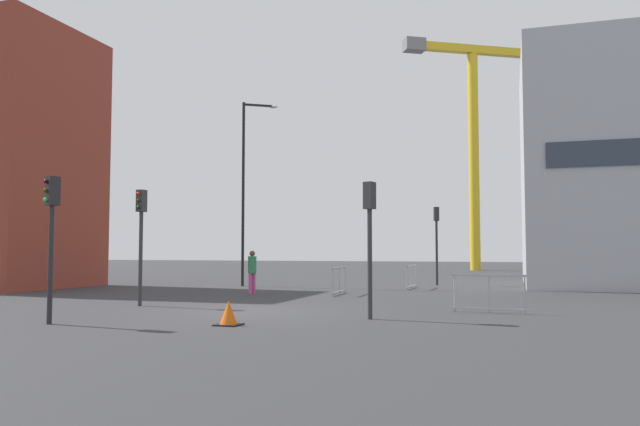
{
  "coord_description": "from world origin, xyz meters",
  "views": [
    {
      "loc": [
        7.17,
        -16.46,
        1.75
      ],
      "look_at": [
        0.0,
        6.46,
        3.2
      ],
      "focal_mm": 34.67,
      "sensor_mm": 36.0,
      "label": 1
    }
  ],
  "objects_px": {
    "construction_crane": "(478,115)",
    "traffic_light_crosswalk": "(141,227)",
    "traffic_light_near": "(436,233)",
    "traffic_light_island": "(51,223)",
    "pedestrian_walking": "(252,269)",
    "traffic_light_median": "(370,226)",
    "traffic_cone_striped": "(229,314)",
    "streetlamp_tall": "(247,180)"
  },
  "relations": [
    {
      "from": "traffic_light_median",
      "to": "traffic_light_island",
      "type": "xyz_separation_m",
      "value": [
        -7.04,
        -3.32,
        0.01
      ]
    },
    {
      "from": "traffic_cone_striped",
      "to": "construction_crane",
      "type": "bearing_deg",
      "value": 85.16
    },
    {
      "from": "traffic_light_median",
      "to": "pedestrian_walking",
      "type": "distance_m",
      "value": 10.06
    },
    {
      "from": "traffic_light_median",
      "to": "traffic_cone_striped",
      "type": "bearing_deg",
      "value": -142.23
    },
    {
      "from": "traffic_light_near",
      "to": "traffic_light_island",
      "type": "height_order",
      "value": "traffic_light_near"
    },
    {
      "from": "traffic_light_crosswalk",
      "to": "pedestrian_walking",
      "type": "height_order",
      "value": "traffic_light_crosswalk"
    },
    {
      "from": "construction_crane",
      "to": "traffic_light_median",
      "type": "xyz_separation_m",
      "value": [
        -0.74,
        -40.56,
        -11.37
      ]
    },
    {
      "from": "traffic_light_median",
      "to": "traffic_light_near",
      "type": "xyz_separation_m",
      "value": [
        -0.17,
        15.96,
        0.26
      ]
    },
    {
      "from": "traffic_light_median",
      "to": "pedestrian_walking",
      "type": "bearing_deg",
      "value": 131.12
    },
    {
      "from": "streetlamp_tall",
      "to": "traffic_light_island",
      "type": "distance_m",
      "value": 16.07
    },
    {
      "from": "traffic_light_near",
      "to": "traffic_light_crosswalk",
      "type": "bearing_deg",
      "value": -117.62
    },
    {
      "from": "construction_crane",
      "to": "traffic_light_near",
      "type": "relative_size",
      "value": 5.14
    },
    {
      "from": "traffic_light_median",
      "to": "traffic_light_near",
      "type": "bearing_deg",
      "value": 90.62
    },
    {
      "from": "streetlamp_tall",
      "to": "traffic_light_island",
      "type": "relative_size",
      "value": 2.58
    },
    {
      "from": "traffic_light_median",
      "to": "streetlamp_tall",
      "type": "bearing_deg",
      "value": 126.04
    },
    {
      "from": "traffic_light_near",
      "to": "traffic_light_crosswalk",
      "type": "distance_m",
      "value": 16.35
    },
    {
      "from": "construction_crane",
      "to": "traffic_light_crosswalk",
      "type": "height_order",
      "value": "construction_crane"
    },
    {
      "from": "traffic_light_near",
      "to": "traffic_cone_striped",
      "type": "bearing_deg",
      "value": -98.48
    },
    {
      "from": "traffic_light_crosswalk",
      "to": "pedestrian_walking",
      "type": "distance_m",
      "value": 6.32
    },
    {
      "from": "construction_crane",
      "to": "traffic_light_median",
      "type": "relative_size",
      "value": 5.76
    },
    {
      "from": "construction_crane",
      "to": "traffic_light_crosswalk",
      "type": "bearing_deg",
      "value": -102.26
    },
    {
      "from": "traffic_light_island",
      "to": "construction_crane",
      "type": "bearing_deg",
      "value": 79.94
    },
    {
      "from": "pedestrian_walking",
      "to": "traffic_cone_striped",
      "type": "distance_m",
      "value": 10.44
    },
    {
      "from": "pedestrian_walking",
      "to": "traffic_cone_striped",
      "type": "xyz_separation_m",
      "value": [
        3.67,
        -9.74,
        -0.74
      ]
    },
    {
      "from": "traffic_light_near",
      "to": "construction_crane",
      "type": "bearing_deg",
      "value": 87.88
    },
    {
      "from": "traffic_light_median",
      "to": "traffic_light_island",
      "type": "height_order",
      "value": "traffic_light_island"
    },
    {
      "from": "construction_crane",
      "to": "traffic_light_island",
      "type": "relative_size",
      "value": 5.74
    },
    {
      "from": "streetlamp_tall",
      "to": "traffic_cone_striped",
      "type": "bearing_deg",
      "value": -67.27
    },
    {
      "from": "pedestrian_walking",
      "to": "traffic_light_near",
      "type": "bearing_deg",
      "value": 52.95
    },
    {
      "from": "traffic_light_island",
      "to": "pedestrian_walking",
      "type": "xyz_separation_m",
      "value": [
        0.49,
        10.83,
        -1.38
      ]
    },
    {
      "from": "construction_crane",
      "to": "traffic_light_island",
      "type": "xyz_separation_m",
      "value": [
        -7.78,
        -43.88,
        -11.36
      ]
    },
    {
      "from": "traffic_light_island",
      "to": "traffic_light_crosswalk",
      "type": "distance_m",
      "value": 4.85
    },
    {
      "from": "traffic_light_island",
      "to": "traffic_cone_striped",
      "type": "bearing_deg",
      "value": 14.65
    },
    {
      "from": "traffic_light_median",
      "to": "traffic_cone_striped",
      "type": "height_order",
      "value": "traffic_light_median"
    },
    {
      "from": "streetlamp_tall",
      "to": "traffic_light_crosswalk",
      "type": "relative_size",
      "value": 2.48
    },
    {
      "from": "construction_crane",
      "to": "traffic_light_island",
      "type": "bearing_deg",
      "value": -100.06
    },
    {
      "from": "construction_crane",
      "to": "traffic_light_median",
      "type": "distance_m",
      "value": 42.12
    },
    {
      "from": "construction_crane",
      "to": "pedestrian_walking",
      "type": "xyz_separation_m",
      "value": [
        -7.29,
        -33.05,
        -12.74
      ]
    },
    {
      "from": "traffic_light_median",
      "to": "traffic_light_crosswalk",
      "type": "height_order",
      "value": "traffic_light_crosswalk"
    },
    {
      "from": "pedestrian_walking",
      "to": "traffic_light_island",
      "type": "bearing_deg",
      "value": -92.59
    },
    {
      "from": "traffic_light_near",
      "to": "traffic_light_crosswalk",
      "type": "relative_size",
      "value": 1.07
    },
    {
      "from": "pedestrian_walking",
      "to": "construction_crane",
      "type": "bearing_deg",
      "value": 77.56
    }
  ]
}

